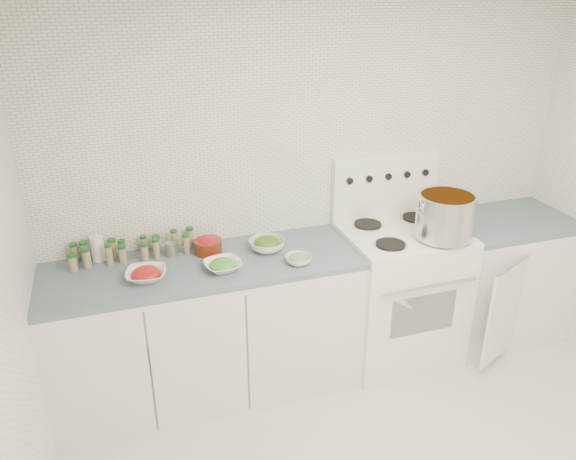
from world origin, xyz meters
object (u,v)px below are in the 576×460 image
object	(u,v)px
stove	(398,289)
bowl_tomato	(146,274)
stock_pot	(445,214)
bowl_snowpea	(223,265)

from	to	relation	value
stove	bowl_tomato	xyz separation A→B (m)	(-1.63, -0.08, 0.43)
bowl_tomato	stove	bearing A→B (deg)	2.64
stove	stock_pot	size ratio (longest dim) A/B	3.59
stove	bowl_tomato	distance (m)	1.69
stock_pot	bowl_snowpea	bearing A→B (deg)	176.64
stove	stock_pot	world-z (taller)	stove
bowl_snowpea	stock_pot	bearing A→B (deg)	-3.36
stove	bowl_snowpea	bearing A→B (deg)	-175.27
stock_pot	bowl_tomato	size ratio (longest dim) A/B	1.48
bowl_tomato	bowl_snowpea	xyz separation A→B (m)	(0.43, -0.02, -0.00)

